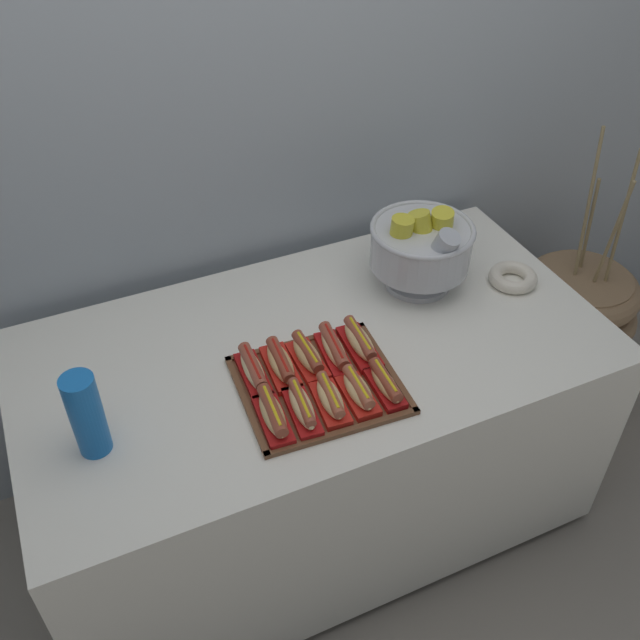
# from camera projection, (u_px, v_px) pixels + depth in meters

# --- Properties ---
(ground_plane) EXTENTS (10.00, 10.00, 0.00)m
(ground_plane) POSITION_uv_depth(u_px,v_px,m) (316.00, 507.00, 2.47)
(ground_plane) COLOR gray
(back_wall) EXTENTS (6.00, 0.10, 2.60)m
(back_wall) POSITION_uv_depth(u_px,v_px,m) (237.00, 86.00, 1.99)
(back_wall) COLOR #9EA8B2
(back_wall) RESTS_ON ground_plane
(buffet_table) EXTENTS (1.63, 0.85, 0.76)m
(buffet_table) POSITION_uv_depth(u_px,v_px,m) (315.00, 431.00, 2.21)
(buffet_table) COLOR white
(buffet_table) RESTS_ON ground_plane
(floor_vase) EXTENTS (0.50, 0.50, 1.10)m
(floor_vase) POSITION_uv_depth(u_px,v_px,m) (567.00, 337.00, 2.74)
(floor_vase) COLOR #896B4C
(floor_vase) RESTS_ON ground_plane
(serving_tray) EXTENTS (0.43, 0.38, 0.01)m
(serving_tray) POSITION_uv_depth(u_px,v_px,m) (319.00, 385.00, 1.85)
(serving_tray) COLOR brown
(serving_tray) RESTS_ON buffet_table
(hot_dog_0) EXTENTS (0.08, 0.18, 0.06)m
(hot_dog_0) POSITION_uv_depth(u_px,v_px,m) (273.00, 414.00, 1.73)
(hot_dog_0) COLOR #B21414
(hot_dog_0) RESTS_ON serving_tray
(hot_dog_1) EXTENTS (0.08, 0.18, 0.06)m
(hot_dog_1) POSITION_uv_depth(u_px,v_px,m) (302.00, 407.00, 1.75)
(hot_dog_1) COLOR #B21414
(hot_dog_1) RESTS_ON serving_tray
(hot_dog_2) EXTENTS (0.08, 0.16, 0.06)m
(hot_dog_2) POSITION_uv_depth(u_px,v_px,m) (330.00, 399.00, 1.77)
(hot_dog_2) COLOR red
(hot_dog_2) RESTS_ON serving_tray
(hot_dog_3) EXTENTS (0.07, 0.16, 0.06)m
(hot_dog_3) POSITION_uv_depth(u_px,v_px,m) (358.00, 391.00, 1.79)
(hot_dog_3) COLOR red
(hot_dog_3) RESTS_ON serving_tray
(hot_dog_4) EXTENTS (0.06, 0.16, 0.06)m
(hot_dog_4) POSITION_uv_depth(u_px,v_px,m) (385.00, 384.00, 1.81)
(hot_dog_4) COLOR #B21414
(hot_dog_4) RESTS_ON serving_tray
(hot_dog_5) EXTENTS (0.07, 0.18, 0.06)m
(hot_dog_5) POSITION_uv_depth(u_px,v_px,m) (253.00, 370.00, 1.84)
(hot_dog_5) COLOR #B21414
(hot_dog_5) RESTS_ON serving_tray
(hot_dog_6) EXTENTS (0.08, 0.18, 0.06)m
(hot_dog_6) POSITION_uv_depth(u_px,v_px,m) (281.00, 363.00, 1.87)
(hot_dog_6) COLOR red
(hot_dog_6) RESTS_ON serving_tray
(hot_dog_7) EXTENTS (0.07, 0.16, 0.06)m
(hot_dog_7) POSITION_uv_depth(u_px,v_px,m) (308.00, 356.00, 1.88)
(hot_dog_7) COLOR red
(hot_dog_7) RESTS_ON serving_tray
(hot_dog_8) EXTENTS (0.08, 0.18, 0.06)m
(hot_dog_8) POSITION_uv_depth(u_px,v_px,m) (334.00, 349.00, 1.91)
(hot_dog_8) COLOR red
(hot_dog_8) RESTS_ON serving_tray
(hot_dog_9) EXTENTS (0.08, 0.19, 0.06)m
(hot_dog_9) POSITION_uv_depth(u_px,v_px,m) (360.00, 342.00, 1.93)
(hot_dog_9) COLOR #B21414
(hot_dog_9) RESTS_ON serving_tray
(punch_bowl) EXTENTS (0.31, 0.31, 0.26)m
(punch_bowl) POSITION_uv_depth(u_px,v_px,m) (421.00, 246.00, 2.09)
(punch_bowl) COLOR silver
(punch_bowl) RESTS_ON buffet_table
(cup_stack) EXTENTS (0.08, 0.08, 0.23)m
(cup_stack) POSITION_uv_depth(u_px,v_px,m) (87.00, 415.00, 1.62)
(cup_stack) COLOR blue
(cup_stack) RESTS_ON buffet_table
(donut) EXTENTS (0.15, 0.15, 0.04)m
(donut) POSITION_uv_depth(u_px,v_px,m) (513.00, 277.00, 2.17)
(donut) COLOR silver
(donut) RESTS_ON buffet_table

